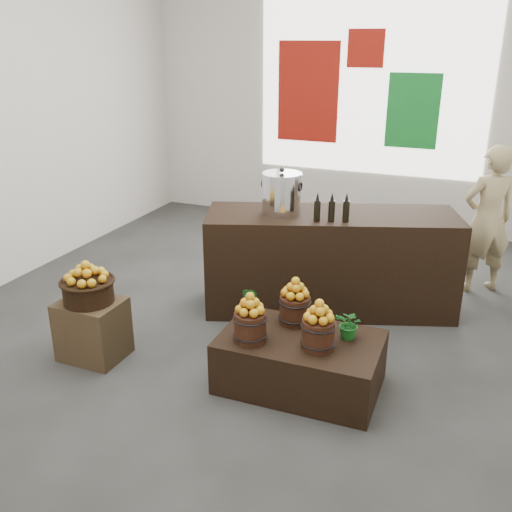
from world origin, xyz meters
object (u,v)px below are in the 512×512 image
at_px(shopper, 487,220).
at_px(display_table, 300,362).
at_px(stock_pot_left, 281,194).
at_px(counter, 330,262).
at_px(crate, 93,329).
at_px(wicker_basket, 88,291).

bearing_deg(shopper, display_table, 33.12).
xyz_separation_m(stock_pot_left, shopper, (1.91, 1.23, -0.39)).
bearing_deg(shopper, counter, 6.02).
distance_m(stock_pot_left, shopper, 2.31).
xyz_separation_m(crate, wicker_basket, (0.00, 0.00, 0.36)).
distance_m(display_table, shopper, 2.91).
height_order(crate, counter, counter).
xyz_separation_m(crate, shopper, (3.07, 2.81, 0.55)).
bearing_deg(display_table, counter, 95.83).
height_order(display_table, shopper, shopper).
bearing_deg(wicker_basket, counter, 46.64).
bearing_deg(crate, stock_pot_left, 53.46).
xyz_separation_m(crate, stock_pot_left, (1.17, 1.57, 0.94)).
bearing_deg(stock_pot_left, wicker_basket, -126.54).
distance_m(counter, stock_pot_left, 0.86).
relative_size(counter, shopper, 1.53).
xyz_separation_m(display_table, stock_pot_left, (-0.65, 1.32, 0.99)).
height_order(wicker_basket, display_table, wicker_basket).
bearing_deg(crate, shopper, 42.41).
height_order(display_table, counter, counter).
relative_size(wicker_basket, counter, 0.17).
height_order(wicker_basket, counter, counter).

